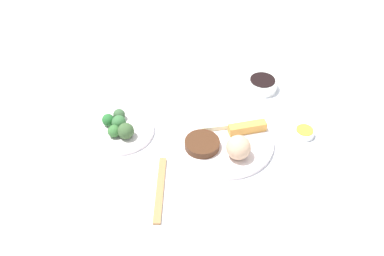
{
  "coord_description": "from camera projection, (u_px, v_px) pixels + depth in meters",
  "views": [
    {
      "loc": [
        0.13,
        0.87,
        0.88
      ],
      "look_at": [
        0.08,
        0.02,
        0.06
      ],
      "focal_mm": 37.44,
      "sensor_mm": 36.0,
      "label": 1
    }
  ],
  "objects": [
    {
      "name": "tabletop",
      "position": [
        217.0,
        135.0,
        1.24
      ],
      "size": [
        2.2,
        2.2,
        0.02
      ],
      "primitive_type": "cube",
      "color": "white",
      "rests_on": "ground"
    },
    {
      "name": "main_plate",
      "position": [
        225.0,
        141.0,
        1.2
      ],
      "size": [
        0.29,
        0.29,
        0.02
      ],
      "primitive_type": "cylinder",
      "color": "white",
      "rests_on": "tabletop"
    },
    {
      "name": "rice_scoop",
      "position": [
        238.0,
        147.0,
        1.12
      ],
      "size": [
        0.07,
        0.07,
        0.07
      ],
      "primitive_type": "sphere",
      "color": "tan",
      "rests_on": "main_plate"
    },
    {
      "name": "spring_roll",
      "position": [
        247.0,
        128.0,
        1.2
      ],
      "size": [
        0.12,
        0.05,
        0.03
      ],
      "primitive_type": "cube",
      "rotation": [
        0.0,
        0.0,
        0.17
      ],
      "color": "gold",
      "rests_on": "main_plate"
    },
    {
      "name": "crab_rangoon_wonton",
      "position": [
        213.0,
        121.0,
        1.23
      ],
      "size": [
        0.09,
        0.08,
        0.02
      ],
      "primitive_type": "cube",
      "rotation": [
        0.0,
        0.0,
        0.09
      ],
      "color": "beige",
      "rests_on": "main_plate"
    },
    {
      "name": "stir_fry_heap",
      "position": [
        202.0,
        144.0,
        1.16
      ],
      "size": [
        0.1,
        0.1,
        0.02
      ],
      "primitive_type": "cylinder",
      "color": "#472716",
      "rests_on": "main_plate"
    },
    {
      "name": "broccoli_plate",
      "position": [
        122.0,
        131.0,
        1.23
      ],
      "size": [
        0.2,
        0.2,
        0.01
      ],
      "primitive_type": "cylinder",
      "color": "white",
      "rests_on": "tabletop"
    },
    {
      "name": "broccoli_floret_0",
      "position": [
        119.0,
        115.0,
        1.24
      ],
      "size": [
        0.04,
        0.04,
        0.04
      ],
      "primitive_type": "sphere",
      "color": "#395C37",
      "rests_on": "broccoli_plate"
    },
    {
      "name": "broccoli_floret_1",
      "position": [
        119.0,
        122.0,
        1.21
      ],
      "size": [
        0.04,
        0.04,
        0.04
      ],
      "primitive_type": "sphere",
      "color": "#356A37",
      "rests_on": "broccoli_plate"
    },
    {
      "name": "broccoli_floret_2",
      "position": [
        126.0,
        131.0,
        1.18
      ],
      "size": [
        0.05,
        0.05,
        0.05
      ],
      "primitive_type": "sphere",
      "color": "#39582F",
      "rests_on": "broccoli_plate"
    },
    {
      "name": "broccoli_floret_3",
      "position": [
        108.0,
        120.0,
        1.22
      ],
      "size": [
        0.04,
        0.04,
        0.04
      ],
      "primitive_type": "sphere",
      "color": "#25662C",
      "rests_on": "broccoli_plate"
    },
    {
      "name": "broccoli_floret_4",
      "position": [
        114.0,
        131.0,
        1.19
      ],
      "size": [
        0.04,
        0.04,
        0.04
      ],
      "primitive_type": "sphere",
      "color": "#366B32",
      "rests_on": "broccoli_plate"
    },
    {
      "name": "soy_sauce_bowl",
      "position": [
        262.0,
        85.0,
        1.37
      ],
      "size": [
        0.1,
        0.1,
        0.04
      ],
      "primitive_type": "cylinder",
      "color": "white",
      "rests_on": "tabletop"
    },
    {
      "name": "soy_sauce_bowl_liquid",
      "position": [
        263.0,
        80.0,
        1.36
      ],
      "size": [
        0.09,
        0.09,
        0.0
      ],
      "primitive_type": "cylinder",
      "color": "black",
      "rests_on": "soy_sauce_bowl"
    },
    {
      "name": "sauce_ramekin_hot_mustard",
      "position": [
        304.0,
        133.0,
        1.22
      ],
      "size": [
        0.06,
        0.06,
        0.02
      ],
      "primitive_type": "cylinder",
      "color": "white",
      "rests_on": "tabletop"
    },
    {
      "name": "sauce_ramekin_hot_mustard_liquid",
      "position": [
        305.0,
        130.0,
        1.21
      ],
      "size": [
        0.05,
        0.05,
        0.0
      ],
      "primitive_type": "cylinder",
      "color": "yellow",
      "rests_on": "sauce_ramekin_hot_mustard"
    },
    {
      "name": "chopsticks_pair",
      "position": [
        160.0,
        189.0,
        1.07
      ],
      "size": [
        0.04,
        0.22,
        0.01
      ],
      "primitive_type": "cube",
      "rotation": [
        0.0,
        0.0,
        1.49
      ],
      "color": "#AC7846",
      "rests_on": "tabletop"
    }
  ]
}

